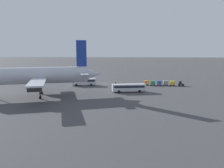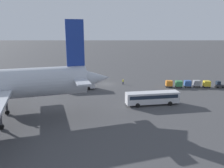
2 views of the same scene
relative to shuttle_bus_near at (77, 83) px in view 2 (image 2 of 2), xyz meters
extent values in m
plane|color=#424244|center=(-8.60, -6.64, -1.89)|extent=(600.00, 600.00, 0.00)
cone|color=#B2B7C1|center=(-6.34, 17.87, 5.41)|extent=(8.47, 6.99, 5.05)
cube|color=#B2B7C1|center=(13.63, 12.65, 4.71)|extent=(9.17, 16.82, 0.44)
cube|color=navy|center=(-3.05, 18.89, 12.71)|extent=(3.47, 1.39, 8.99)
cube|color=#B2B7C1|center=(-3.38, 18.79, 5.97)|extent=(6.68, 14.68, 0.28)
cylinder|color=#38383D|center=(13.92, 15.28, 2.94)|extent=(4.95, 4.20, 3.09)
cylinder|color=#38383D|center=(9.32, 26.55, 0.35)|extent=(0.50, 0.50, 4.49)
cylinder|color=black|center=(9.32, 26.55, -1.44)|extent=(1.01, 0.74, 0.90)
cylinder|color=#38383D|center=(11.48, 19.58, 0.35)|extent=(0.50, 0.50, 4.49)
cylinder|color=black|center=(11.48, 19.58, -1.44)|extent=(1.01, 0.74, 0.90)
cube|color=silver|center=(0.00, 0.00, -0.09)|extent=(10.80, 4.73, 2.70)
cube|color=#192333|center=(0.00, 0.00, 0.38)|extent=(9.99, 4.62, 0.86)
cylinder|color=black|center=(2.91, 2.06, -1.39)|extent=(1.04, 0.48, 1.00)
cylinder|color=black|center=(3.46, -0.88, -1.39)|extent=(1.04, 0.48, 1.00)
cylinder|color=black|center=(-3.46, 0.88, -1.39)|extent=(1.04, 0.48, 1.00)
cylinder|color=black|center=(-2.91, -2.06, -1.39)|extent=(1.04, 0.48, 1.00)
cube|color=silver|center=(-19.71, 13.49, -0.14)|extent=(12.77, 4.65, 2.61)
cube|color=#192333|center=(-19.71, 13.49, 0.32)|extent=(11.79, 4.52, 0.84)
cylinder|color=black|center=(-16.11, 15.49, -1.39)|extent=(1.04, 0.46, 1.00)
cylinder|color=black|center=(-15.66, 12.78, -1.39)|extent=(1.04, 0.46, 1.00)
cylinder|color=black|center=(-23.76, 14.21, -1.39)|extent=(1.04, 0.46, 1.00)
cylinder|color=black|center=(-23.31, 11.50, -1.39)|extent=(1.04, 0.46, 1.00)
cube|color=#333338|center=(-42.87, -1.88, -1.24)|extent=(2.45, 1.39, 0.70)
cube|color=#192333|center=(-42.45, -1.87, -0.34)|extent=(1.12, 1.21, 1.10)
cylinder|color=black|center=(-42.06, -1.15, -1.59)|extent=(0.61, 0.24, 0.60)
cylinder|color=black|center=(-42.01, -2.55, -1.59)|extent=(0.61, 0.24, 0.60)
cylinder|color=black|center=(-43.74, -1.22, -1.59)|extent=(0.61, 0.24, 0.60)
cylinder|color=black|center=(-43.68, -2.61, -1.59)|extent=(0.61, 0.24, 0.60)
cylinder|color=#1E1E2D|center=(-13.88, -6.19, -1.47)|extent=(0.32, 0.32, 0.85)
cylinder|color=yellow|center=(-13.88, -6.19, -0.72)|extent=(0.38, 0.38, 0.65)
sphere|color=tan|center=(-13.88, -6.19, -0.27)|extent=(0.24, 0.24, 0.24)
cube|color=#38383D|center=(-39.16, -2.17, -1.48)|extent=(2.06, 1.76, 0.10)
cube|color=gold|center=(-39.16, -2.17, -0.63)|extent=(1.96, 1.67, 1.60)
cylinder|color=black|center=(-38.38, -1.56, -1.71)|extent=(0.36, 0.13, 0.36)
cylinder|color=black|center=(-38.43, -2.84, -1.71)|extent=(0.36, 0.13, 0.36)
cylinder|color=black|center=(-39.90, -1.50, -1.71)|extent=(0.36, 0.13, 0.36)
cylinder|color=black|center=(-39.95, -2.78, -1.71)|extent=(0.36, 0.13, 0.36)
cube|color=#38383D|center=(-36.31, -2.80, -1.48)|extent=(2.06, 1.76, 0.10)
cube|color=gray|center=(-36.31, -2.80, -0.63)|extent=(1.96, 1.67, 1.60)
cylinder|color=black|center=(-35.53, -2.19, -1.71)|extent=(0.36, 0.13, 0.36)
cylinder|color=black|center=(-35.58, -3.47, -1.71)|extent=(0.36, 0.13, 0.36)
cylinder|color=black|center=(-37.05, -2.13, -1.71)|extent=(0.36, 0.13, 0.36)
cylinder|color=black|center=(-37.10, -3.41, -1.71)|extent=(0.36, 0.13, 0.36)
cube|color=#38383D|center=(-33.46, -2.59, -1.48)|extent=(2.06, 1.76, 0.10)
cube|color=#33569E|center=(-33.46, -2.59, -0.63)|extent=(1.96, 1.67, 1.60)
cylinder|color=black|center=(-32.68, -1.98, -1.71)|extent=(0.36, 0.13, 0.36)
cylinder|color=black|center=(-32.73, -3.26, -1.71)|extent=(0.36, 0.13, 0.36)
cylinder|color=black|center=(-34.20, -1.92, -1.71)|extent=(0.36, 0.13, 0.36)
cylinder|color=black|center=(-34.25, -3.20, -1.71)|extent=(0.36, 0.13, 0.36)
cube|color=#38383D|center=(-30.61, -2.11, -1.48)|extent=(2.06, 1.76, 0.10)
cube|color=#38844C|center=(-30.61, -2.11, -0.63)|extent=(1.96, 1.67, 1.60)
cylinder|color=black|center=(-29.83, -1.50, -1.71)|extent=(0.36, 0.13, 0.36)
cylinder|color=black|center=(-29.88, -2.78, -1.71)|extent=(0.36, 0.13, 0.36)
cylinder|color=black|center=(-31.35, -1.44, -1.71)|extent=(0.36, 0.13, 0.36)
cylinder|color=black|center=(-31.40, -2.72, -1.71)|extent=(0.36, 0.13, 0.36)
cube|color=#38383D|center=(-27.76, -2.48, -1.48)|extent=(2.06, 1.76, 0.10)
cube|color=orange|center=(-27.76, -2.48, -0.63)|extent=(1.96, 1.67, 1.60)
cylinder|color=black|center=(-26.98, -1.87, -1.71)|extent=(0.36, 0.13, 0.36)
cylinder|color=black|center=(-27.03, -3.15, -1.71)|extent=(0.36, 0.13, 0.36)
cylinder|color=black|center=(-28.50, -1.81, -1.71)|extent=(0.36, 0.13, 0.36)
cylinder|color=black|center=(-28.55, -3.09, -1.71)|extent=(0.36, 0.13, 0.36)
camera|label=1|loc=(-18.47, 94.56, 14.49)|focal=35.00mm
camera|label=2|loc=(-10.17, 62.12, 15.24)|focal=35.00mm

